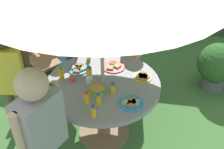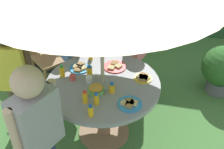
% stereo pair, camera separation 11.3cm
% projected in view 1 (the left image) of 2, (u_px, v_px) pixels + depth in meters
% --- Properties ---
extents(ground_plane, '(10.00, 10.00, 0.02)m').
position_uv_depth(ground_plane, '(104.00, 133.00, 3.25)').
color(ground_plane, '#3D6B33').
extents(garden_table, '(1.17, 1.17, 0.75)m').
position_uv_depth(garden_table, '(103.00, 96.00, 2.91)').
color(garden_table, brown).
rests_on(garden_table, ground_plane).
extents(wooden_chair, '(0.67, 0.67, 1.06)m').
position_uv_depth(wooden_chair, '(45.00, 47.00, 3.68)').
color(wooden_chair, '#93704C').
rests_on(wooden_chair, ground_plane).
extents(dome_tent, '(2.06, 2.06, 1.42)m').
position_uv_depth(dome_tent, '(46.00, 8.00, 4.47)').
color(dome_tent, orange).
rests_on(dome_tent, ground_plane).
extents(potted_plant, '(0.54, 0.54, 0.69)m').
position_uv_depth(potted_plant, '(217.00, 65.00, 3.70)').
color(potted_plant, '#595960').
rests_on(potted_plant, ground_plane).
extents(child_in_pink_shirt, '(0.27, 0.43, 1.30)m').
position_uv_depth(child_in_pink_shirt, '(134.00, 39.00, 3.36)').
color(child_in_pink_shirt, navy).
rests_on(child_in_pink_shirt, ground_plane).
extents(child_in_blue_shirt, '(0.38, 0.38, 1.32)m').
position_uv_depth(child_in_blue_shirt, '(65.00, 41.00, 3.29)').
color(child_in_blue_shirt, '#3F3F47').
rests_on(child_in_blue_shirt, ground_plane).
extents(child_in_yellow_shirt, '(0.46, 0.23, 1.36)m').
position_uv_depth(child_in_yellow_shirt, '(9.00, 69.00, 2.78)').
color(child_in_yellow_shirt, brown).
rests_on(child_in_yellow_shirt, ground_plane).
extents(child_in_grey_shirt, '(0.33, 0.44, 1.41)m').
position_uv_depth(child_in_grey_shirt, '(40.00, 124.00, 2.13)').
color(child_in_grey_shirt, navy).
rests_on(child_in_grey_shirt, ground_plane).
extents(snack_bowl, '(0.16, 0.16, 0.08)m').
position_uv_depth(snack_bowl, '(97.00, 90.00, 2.65)').
color(snack_bowl, '#66B259').
rests_on(snack_bowl, garden_table).
extents(plate_center_front, '(0.19, 0.19, 0.03)m').
position_uv_depth(plate_center_front, '(143.00, 77.00, 2.86)').
color(plate_center_front, yellow).
rests_on(plate_center_front, garden_table).
extents(plate_far_left, '(0.23, 0.23, 0.03)m').
position_uv_depth(plate_far_left, '(131.00, 103.00, 2.54)').
color(plate_far_left, '#338CD8').
rests_on(plate_far_left, garden_table).
extents(plate_near_right, '(0.22, 0.22, 0.03)m').
position_uv_depth(plate_near_right, '(78.00, 69.00, 2.98)').
color(plate_near_right, '#338CD8').
rests_on(plate_near_right, garden_table).
extents(plate_center_back, '(0.25, 0.25, 0.03)m').
position_uv_depth(plate_center_back, '(113.00, 66.00, 3.02)').
color(plate_center_back, red).
rests_on(plate_center_back, garden_table).
extents(juice_bottle_near_left, '(0.05, 0.05, 0.12)m').
position_uv_depth(juice_bottle_near_left, '(98.00, 100.00, 2.51)').
color(juice_bottle_near_left, yellow).
rests_on(juice_bottle_near_left, garden_table).
extents(juice_bottle_far_right, '(0.05, 0.05, 0.13)m').
position_uv_depth(juice_bottle_far_right, '(87.00, 98.00, 2.52)').
color(juice_bottle_far_right, yellow).
rests_on(juice_bottle_far_right, garden_table).
extents(juice_bottle_mid_left, '(0.05, 0.05, 0.12)m').
position_uv_depth(juice_bottle_mid_left, '(94.00, 111.00, 2.38)').
color(juice_bottle_mid_left, yellow).
rests_on(juice_bottle_mid_left, garden_table).
extents(juice_bottle_mid_right, '(0.06, 0.06, 0.13)m').
position_uv_depth(juice_bottle_mid_right, '(89.00, 72.00, 2.85)').
color(juice_bottle_mid_right, yellow).
rests_on(juice_bottle_mid_right, garden_table).
extents(juice_bottle_front_edge, '(0.05, 0.05, 0.13)m').
position_uv_depth(juice_bottle_front_edge, '(61.00, 73.00, 2.84)').
color(juice_bottle_front_edge, yellow).
rests_on(juice_bottle_front_edge, garden_table).
extents(juice_bottle_back_edge, '(0.06, 0.06, 0.11)m').
position_uv_depth(juice_bottle_back_edge, '(113.00, 88.00, 2.65)').
color(juice_bottle_back_edge, yellow).
rests_on(juice_bottle_back_edge, garden_table).
extents(juice_bottle_spot_a, '(0.05, 0.05, 0.12)m').
position_uv_depth(juice_bottle_spot_a, '(89.00, 55.00, 3.12)').
color(juice_bottle_spot_a, yellow).
rests_on(juice_bottle_spot_a, garden_table).
extents(cup_near, '(0.06, 0.06, 0.06)m').
position_uv_depth(cup_near, '(72.00, 79.00, 2.81)').
color(cup_near, '#E04C47').
rests_on(cup_near, garden_table).
extents(cup_far, '(0.07, 0.07, 0.06)m').
position_uv_depth(cup_far, '(89.00, 80.00, 2.79)').
color(cup_far, white).
rests_on(cup_far, garden_table).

